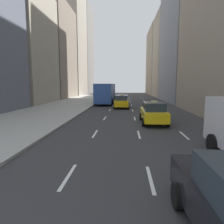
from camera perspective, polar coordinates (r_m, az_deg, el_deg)
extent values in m
cube|color=#9E9E99|center=(27.02, -14.97, 1.09)|extent=(8.00, 66.00, 0.15)
cube|color=white|center=(7.37, -12.40, -17.50)|extent=(0.12, 2.00, 0.01)
cube|color=white|center=(12.91, -4.89, -6.20)|extent=(0.12, 2.00, 0.01)
cube|color=white|center=(18.74, -2.07, -1.76)|extent=(0.12, 2.00, 0.01)
cube|color=white|center=(24.65, -0.61, 0.57)|extent=(0.12, 2.00, 0.01)
cube|color=white|center=(30.60, 0.29, 1.99)|extent=(0.12, 2.00, 0.01)
cube|color=white|center=(36.56, 0.89, 2.96)|extent=(0.12, 2.00, 0.01)
cube|color=white|center=(42.53, 1.33, 3.65)|extent=(0.12, 2.00, 0.01)
cube|color=white|center=(48.51, 1.66, 4.17)|extent=(0.12, 2.00, 0.01)
cube|color=white|center=(7.15, 10.90, -18.26)|extent=(0.12, 2.00, 0.01)
cube|color=white|center=(12.79, 7.68, -6.38)|extent=(0.12, 2.00, 0.01)
cube|color=white|center=(18.66, 6.51, -1.85)|extent=(0.12, 2.00, 0.01)
cube|color=white|center=(24.59, 5.91, 0.51)|extent=(0.12, 2.00, 0.01)
cube|color=white|center=(30.55, 5.54, 1.95)|extent=(0.12, 2.00, 0.01)
cube|color=white|center=(36.52, 5.29, 2.92)|extent=(0.12, 2.00, 0.01)
cube|color=white|center=(42.50, 5.11, 3.61)|extent=(0.12, 2.00, 0.01)
cube|color=white|center=(48.48, 4.97, 4.14)|extent=(0.12, 2.00, 0.01)
cube|color=white|center=(13.27, 19.91, -6.26)|extent=(0.12, 2.00, 0.01)
cube|color=white|center=(18.99, 14.99, -1.89)|extent=(0.12, 2.00, 0.01)
cube|color=white|center=(24.84, 12.38, 0.44)|extent=(0.12, 2.00, 0.01)
cube|color=white|center=(30.75, 10.76, 1.89)|extent=(0.12, 2.00, 0.01)
cube|color=white|center=(36.69, 9.67, 2.86)|extent=(0.12, 2.00, 0.01)
cube|color=white|center=(42.65, 8.88, 3.57)|extent=(0.12, 2.00, 0.01)
cube|color=white|center=(48.61, 8.28, 4.10)|extent=(0.12, 2.00, 0.01)
cube|color=#A89E89|center=(36.52, -22.64, 16.61)|extent=(6.00, 11.17, 18.11)
cube|color=gray|center=(48.89, -15.49, 16.06)|extent=(6.00, 13.96, 20.67)
cube|color=gray|center=(64.01, -11.21, 21.79)|extent=(6.00, 13.07, 37.39)
cube|color=slate|center=(76.69, -8.29, 16.83)|extent=(6.00, 14.19, 30.38)
cube|color=gray|center=(53.35, 15.56, 15.08)|extent=(6.00, 11.19, 20.19)
cube|color=gray|center=(68.09, 12.98, 13.72)|extent=(6.00, 17.07, 20.61)
cube|color=yellow|center=(16.57, 11.71, -0.72)|extent=(1.80, 4.40, 0.76)
cube|color=#28333D|center=(16.22, 11.91, 1.58)|extent=(1.58, 2.29, 0.64)
cube|color=#F2E599|center=(16.19, 11.95, 2.95)|extent=(0.44, 0.20, 0.14)
cylinder|color=black|center=(17.88, 8.24, -1.25)|extent=(0.22, 0.66, 0.66)
cylinder|color=black|center=(18.10, 13.93, -1.29)|extent=(0.22, 0.66, 0.66)
cylinder|color=black|center=(15.20, 8.99, -2.88)|extent=(0.22, 0.66, 0.66)
cylinder|color=black|center=(15.46, 15.66, -2.89)|extent=(0.22, 0.66, 0.66)
cube|color=yellow|center=(26.96, 2.78, 2.69)|extent=(1.80, 4.40, 0.76)
cube|color=#28333D|center=(26.64, 2.78, 4.14)|extent=(1.58, 2.29, 0.64)
cube|color=#F2E599|center=(26.62, 2.78, 4.98)|extent=(0.44, 0.20, 0.14)
cylinder|color=black|center=(28.39, 1.01, 2.19)|extent=(0.22, 0.66, 0.66)
cylinder|color=black|center=(28.35, 4.65, 2.16)|extent=(0.22, 0.66, 0.66)
cylinder|color=black|center=(25.68, 0.70, 1.59)|extent=(0.22, 0.66, 0.66)
cylinder|color=black|center=(25.64, 4.72, 1.55)|extent=(0.22, 0.66, 0.66)
cylinder|color=black|center=(5.75, 18.31, -21.81)|extent=(0.22, 0.66, 0.66)
cube|color=#2D519E|center=(33.92, -1.72, 5.61)|extent=(2.50, 11.60, 2.90)
cube|color=#28333D|center=(39.63, -0.89, 6.44)|extent=(2.30, 0.12, 1.40)
cube|color=#28333D|center=(34.05, -3.76, 6.19)|extent=(0.08, 9.86, 1.10)
cube|color=yellow|center=(39.62, -0.89, 7.74)|extent=(1.50, 0.10, 0.36)
cylinder|color=black|center=(37.70, -3.06, 3.85)|extent=(0.30, 1.00, 1.00)
cylinder|color=black|center=(37.48, 0.74, 3.83)|extent=(0.30, 1.00, 1.00)
cylinder|color=black|center=(31.00, -4.59, 2.96)|extent=(0.30, 1.00, 1.00)
cylinder|color=black|center=(30.72, 0.03, 2.94)|extent=(0.30, 1.00, 1.00)
cylinder|color=black|center=(10.32, 26.87, -8.11)|extent=(0.28, 0.90, 0.90)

